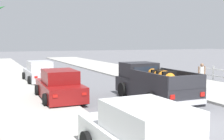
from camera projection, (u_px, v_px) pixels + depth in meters
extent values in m
plane|color=slate|center=(195.00, 125.00, 9.57)|extent=(160.00, 160.00, 0.00)
cube|color=#B2AFA8|center=(4.00, 85.00, 18.09)|extent=(5.35, 60.00, 0.12)
cube|color=#B2AFA8|center=(149.00, 76.00, 22.76)|extent=(5.35, 60.00, 0.12)
cube|color=silver|center=(24.00, 84.00, 18.61)|extent=(0.16, 60.00, 0.10)
cube|color=silver|center=(135.00, 77.00, 22.23)|extent=(0.16, 60.00, 0.10)
cube|color=#28282D|center=(154.00, 89.00, 13.39)|extent=(2.07, 5.15, 0.80)
cube|color=#28282D|center=(139.00, 70.00, 14.77)|extent=(1.76, 1.55, 0.80)
cube|color=#283342|center=(146.00, 71.00, 14.07)|extent=(1.38, 0.10, 0.44)
cube|color=#283342|center=(132.00, 68.00, 15.46)|extent=(1.46, 0.10, 0.48)
cube|color=#28282D|center=(147.00, 78.00, 12.18)|extent=(0.20, 3.30, 0.56)
cube|color=#28282D|center=(180.00, 76.00, 12.88)|extent=(0.20, 3.30, 0.56)
cube|color=#28282D|center=(187.00, 82.00, 11.02)|extent=(1.88, 0.15, 0.56)
cube|color=silver|center=(188.00, 103.00, 11.02)|extent=(1.83, 0.17, 0.20)
cylinder|color=black|center=(123.00, 90.00, 14.43)|extent=(0.28, 0.77, 0.76)
cylinder|color=black|center=(155.00, 87.00, 15.19)|extent=(0.28, 0.77, 0.76)
cylinder|color=black|center=(152.00, 101.00, 11.75)|extent=(0.28, 0.77, 0.76)
cylinder|color=black|center=(189.00, 97.00, 12.51)|extent=(0.28, 0.77, 0.76)
cube|color=red|center=(172.00, 97.00, 10.73)|extent=(0.22, 0.05, 0.18)
cube|color=red|center=(202.00, 94.00, 11.31)|extent=(0.22, 0.05, 0.18)
ellipsoid|color=orange|center=(163.00, 77.00, 12.61)|extent=(0.75, 1.72, 0.60)
sphere|color=orange|center=(152.00, 73.00, 13.47)|extent=(0.44, 0.44, 0.44)
cube|color=black|center=(169.00, 78.00, 12.18)|extent=(0.72, 0.14, 0.61)
cube|color=black|center=(163.00, 77.00, 12.61)|extent=(0.72, 0.14, 0.61)
cube|color=black|center=(158.00, 76.00, 13.04)|extent=(0.72, 0.14, 0.61)
cube|color=silver|center=(40.00, 75.00, 19.73)|extent=(1.85, 4.24, 0.72)
cube|color=silver|center=(40.00, 66.00, 19.57)|extent=(1.56, 2.13, 0.64)
cube|color=#283342|center=(37.00, 65.00, 20.45)|extent=(1.37, 0.11, 0.52)
cube|color=#283342|center=(42.00, 67.00, 18.71)|extent=(1.34, 0.11, 0.50)
cylinder|color=black|center=(24.00, 76.00, 20.53)|extent=(0.23, 0.64, 0.64)
cylinder|color=black|center=(48.00, 75.00, 21.31)|extent=(0.23, 0.64, 0.64)
cylinder|color=black|center=(30.00, 81.00, 18.20)|extent=(0.23, 0.64, 0.64)
cylinder|color=black|center=(56.00, 79.00, 18.98)|extent=(0.23, 0.64, 0.64)
cube|color=red|center=(36.00, 77.00, 17.56)|extent=(0.20, 0.04, 0.12)
cube|color=white|center=(26.00, 71.00, 21.35)|extent=(0.20, 0.04, 0.10)
cube|color=red|center=(55.00, 76.00, 18.11)|extent=(0.20, 0.04, 0.12)
cube|color=white|center=(42.00, 71.00, 21.88)|extent=(0.20, 0.04, 0.10)
cube|color=maroon|center=(60.00, 90.00, 13.59)|extent=(1.87, 4.25, 0.72)
cube|color=maroon|center=(60.00, 76.00, 13.43)|extent=(1.58, 2.14, 0.64)
cube|color=#283342|center=(56.00, 75.00, 14.32)|extent=(1.37, 0.12, 0.52)
cube|color=#283342|center=(64.00, 79.00, 12.54)|extent=(1.34, 0.12, 0.50)
cylinder|color=black|center=(37.00, 91.00, 14.45)|extent=(0.24, 0.65, 0.64)
cylinder|color=black|center=(71.00, 89.00, 15.16)|extent=(0.24, 0.65, 0.64)
cylinder|color=black|center=(46.00, 101.00, 12.07)|extent=(0.24, 0.65, 0.64)
cylinder|color=black|center=(85.00, 97.00, 12.77)|extent=(0.24, 0.65, 0.64)
cube|color=red|center=(55.00, 96.00, 11.40)|extent=(0.20, 0.05, 0.12)
cube|color=white|center=(41.00, 83.00, 15.27)|extent=(0.20, 0.05, 0.10)
cube|color=red|center=(84.00, 94.00, 11.89)|extent=(0.20, 0.05, 0.12)
cube|color=white|center=(62.00, 82.00, 15.75)|extent=(0.20, 0.05, 0.10)
cube|color=silver|center=(148.00, 119.00, 6.01)|extent=(1.57, 2.14, 0.64)
cube|color=#283342|center=(127.00, 110.00, 6.88)|extent=(1.37, 0.11, 0.52)
cube|color=#283342|center=(177.00, 133.00, 5.15)|extent=(1.34, 0.11, 0.50)
cylinder|color=black|center=(147.00, 133.00, 7.75)|extent=(0.23, 0.64, 0.64)
cube|color=white|center=(87.00, 123.00, 7.78)|extent=(0.20, 0.04, 0.10)
cube|color=white|center=(125.00, 118.00, 8.32)|extent=(0.20, 0.04, 0.10)
cube|color=white|center=(213.00, 73.00, 20.72)|extent=(0.05, 0.12, 1.10)
cylinder|color=#4C4C4C|center=(200.00, 82.00, 16.95)|extent=(0.14, 0.14, 0.82)
cylinder|color=#4C4C4C|center=(203.00, 82.00, 17.04)|extent=(0.14, 0.14, 0.82)
cube|color=white|center=(202.00, 71.00, 16.92)|extent=(0.40, 0.44, 0.55)
sphere|color=#8C664C|center=(202.00, 65.00, 16.89)|extent=(0.22, 0.22, 0.22)
cylinder|color=#8C664C|center=(199.00, 71.00, 16.82)|extent=(0.09, 0.09, 0.55)
cylinder|color=#8C664C|center=(205.00, 71.00, 17.02)|extent=(0.09, 0.09, 0.55)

